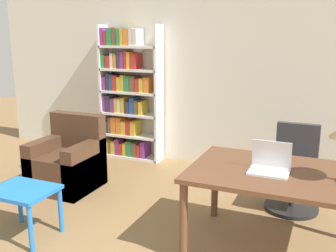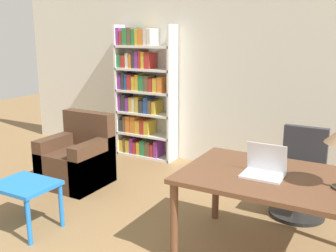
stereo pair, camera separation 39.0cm
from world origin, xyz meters
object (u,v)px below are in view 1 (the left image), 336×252
(office_chair, at_px, (294,173))
(bookshelf, at_px, (127,96))
(side_table_blue, at_px, (23,197))
(armchair, at_px, (68,164))
(desk, at_px, (277,181))
(laptop, at_px, (270,165))

(office_chair, xyz_separation_m, bookshelf, (-2.57, 0.87, 0.57))
(side_table_blue, distance_m, armchair, 1.24)
(desk, distance_m, laptop, 0.16)
(office_chair, height_order, side_table_blue, office_chair)
(desk, bearing_deg, bookshelf, 143.16)
(armchair, height_order, bookshelf, bookshelf)
(desk, height_order, office_chair, office_chair)
(bookshelf, bearing_deg, side_table_blue, -83.18)
(desk, bearing_deg, armchair, 169.23)
(armchair, bearing_deg, bookshelf, 86.56)
(desk, height_order, laptop, laptop)
(desk, bearing_deg, side_table_blue, -163.07)
(bookshelf, bearing_deg, laptop, -38.05)
(laptop, distance_m, office_chair, 1.13)
(office_chair, xyz_separation_m, armchair, (-2.66, -0.52, -0.09))
(desk, bearing_deg, office_chair, 86.85)
(laptop, bearing_deg, bookshelf, 141.95)
(desk, relative_size, armchair, 1.64)
(office_chair, height_order, armchair, office_chair)
(desk, relative_size, office_chair, 1.59)
(desk, height_order, bookshelf, bookshelf)
(laptop, xyz_separation_m, bookshelf, (-2.46, 1.92, 0.16))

